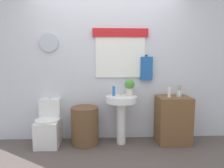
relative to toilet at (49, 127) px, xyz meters
name	(u,v)px	position (x,y,z in m)	size (l,w,h in m)	color
back_wall	(107,64)	(0.95, 0.27, 1.02)	(4.40, 0.18, 2.60)	silver
toilet	(49,127)	(0.00, 0.00, 0.00)	(0.38, 0.51, 0.75)	white
laundry_hamper	(85,126)	(0.59, -0.03, 0.02)	(0.44, 0.44, 0.62)	brown
pedestal_sink	(121,108)	(1.18, -0.03, 0.31)	(0.51, 0.51, 0.79)	white
faucet	(121,92)	(1.18, 0.09, 0.56)	(0.03, 0.03, 0.10)	silver
wooden_cabinet	(173,120)	(2.05, -0.03, 0.10)	(0.53, 0.44, 0.78)	brown
soap_bottle	(114,91)	(1.06, 0.02, 0.58)	(0.05, 0.05, 0.15)	#2D6BB7
potted_plant	(130,86)	(1.32, 0.03, 0.66)	(0.16, 0.16, 0.26)	beige
lotion_bottle	(169,92)	(1.95, -0.07, 0.57)	(0.05, 0.05, 0.16)	white
toothbrush_cup	(179,93)	(2.14, -0.01, 0.54)	(0.08, 0.08, 0.19)	silver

